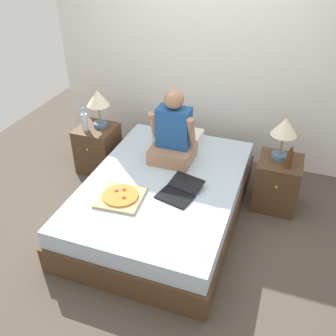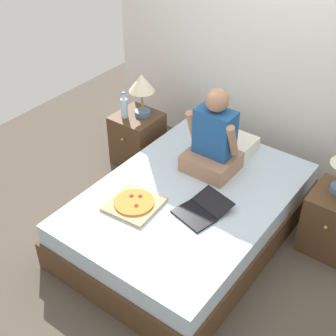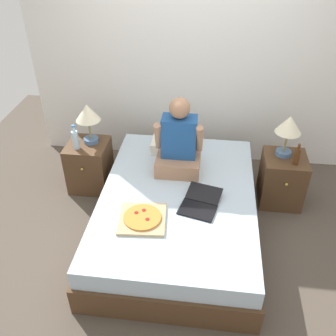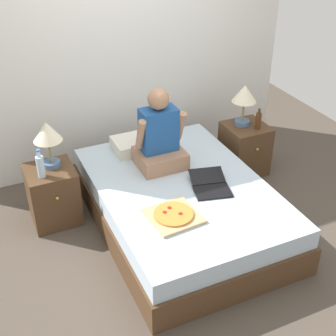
{
  "view_description": "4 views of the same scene",
  "coord_description": "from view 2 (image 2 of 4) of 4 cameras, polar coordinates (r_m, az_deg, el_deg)",
  "views": [
    {
      "loc": [
        1.05,
        -2.79,
        2.61
      ],
      "look_at": [
        0.09,
        -0.12,
        0.7
      ],
      "focal_mm": 40.0,
      "sensor_mm": 36.0,
      "label": 1
    },
    {
      "loc": [
        1.67,
        -2.53,
        2.96
      ],
      "look_at": [
        -0.1,
        -0.16,
        0.77
      ],
      "focal_mm": 50.0,
      "sensor_mm": 36.0,
      "label": 2
    },
    {
      "loc": [
        0.25,
        -2.73,
        2.71
      ],
      "look_at": [
        -0.09,
        -0.01,
        0.76
      ],
      "focal_mm": 40.0,
      "sensor_mm": 36.0,
      "label": 3
    },
    {
      "loc": [
        -1.57,
        -3.14,
        2.84
      ],
      "look_at": [
        -0.15,
        -0.02,
        0.69
      ],
      "focal_mm": 50.0,
      "sensor_mm": 36.0,
      "label": 4
    }
  ],
  "objects": [
    {
      "name": "ground_plane",
      "position": [
        4.24,
        2.42,
        -7.83
      ],
      "size": [
        5.76,
        5.76,
        0.0
      ],
      "primitive_type": "plane",
      "color": "#4C4238"
    },
    {
      "name": "wall_back",
      "position": [
        4.62,
        13.26,
        13.87
      ],
      "size": [
        3.76,
        0.12,
        2.5
      ],
      "primitive_type": "cube",
      "color": "silver",
      "rests_on": "ground"
    },
    {
      "name": "bed",
      "position": [
        4.08,
        2.5,
        -5.57
      ],
      "size": [
        1.49,
        2.13,
        0.46
      ],
      "color": "#4C331E",
      "rests_on": "ground"
    },
    {
      "name": "nightstand_left",
      "position": [
        4.94,
        -3.72,
        3.58
      ],
      "size": [
        0.44,
        0.47,
        0.56
      ],
      "color": "#4C331E",
      "rests_on": "ground"
    },
    {
      "name": "lamp_on_left_nightstand",
      "position": [
        4.65,
        -3.23,
        9.98
      ],
      "size": [
        0.26,
        0.26,
        0.45
      ],
      "color": "#4C6B93",
      "rests_on": "nightstand_left"
    },
    {
      "name": "water_bottle",
      "position": [
        4.73,
        -5.36,
        7.4
      ],
      "size": [
        0.07,
        0.07,
        0.28
      ],
      "color": "silver",
      "rests_on": "nightstand_left"
    },
    {
      "name": "nightstand_right",
      "position": [
        4.16,
        19.53,
        -6.17
      ],
      "size": [
        0.44,
        0.47,
        0.56
      ],
      "color": "#4C331E",
      "rests_on": "ground"
    },
    {
      "name": "pillow",
      "position": [
        4.48,
        7.22,
        3.21
      ],
      "size": [
        0.52,
        0.34,
        0.12
      ],
      "primitive_type": "cube",
      "color": "silver",
      "rests_on": "bed"
    },
    {
      "name": "person_seated",
      "position": [
        4.06,
        5.56,
        3.26
      ],
      "size": [
        0.47,
        0.4,
        0.78
      ],
      "color": "#A37556",
      "rests_on": "bed"
    },
    {
      "name": "laptop",
      "position": [
        3.73,
        3.96,
        -5.26
      ],
      "size": [
        0.41,
        0.48,
        0.07
      ],
      "color": "black",
      "rests_on": "bed"
    },
    {
      "name": "pizza_box",
      "position": [
        3.8,
        -4.16,
        -4.35
      ],
      "size": [
        0.43,
        0.43,
        0.04
      ],
      "color": "tan",
      "rests_on": "bed"
    }
  ]
}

